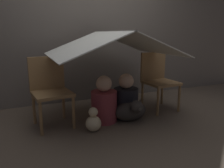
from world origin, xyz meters
The scene contains 10 objects.
ground_plane centered at (0.00, 0.00, 0.00)m, with size 8.80×8.80×0.00m, color brown.
wall_back centered at (0.00, 1.11, 1.25)m, with size 7.00×0.05×2.50m.
chair_left centered at (-0.78, 0.25, 0.46)m, with size 0.49×0.49×0.83m.
chair_right centered at (0.77, 0.25, 0.46)m, with size 0.46×0.46×0.83m.
sheet_canopy centered at (0.00, 0.18, 0.98)m, with size 1.54×1.25×0.31m.
person_front centered at (-0.15, 0.08, 0.25)m, with size 0.33×0.33×0.60m.
person_second centered at (0.17, 0.11, 0.25)m, with size 0.32×0.32×0.60m.
dog centered at (0.17, -0.05, 0.14)m, with size 0.43×0.39×0.33m.
floor_cushion centered at (0.20, 0.36, 0.05)m, with size 0.33×0.26×0.10m.
plush_toy centered at (-0.37, -0.14, 0.12)m, with size 0.18×0.18×0.29m.
Camera 1 is at (-1.08, -2.40, 1.10)m, focal length 35.00 mm.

